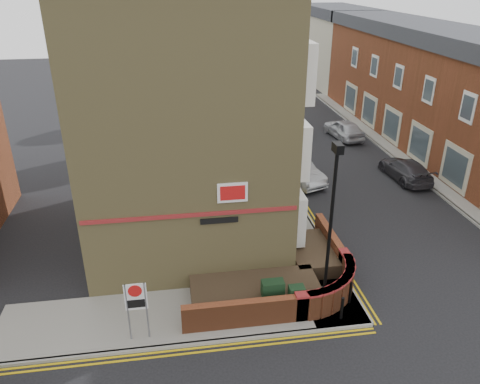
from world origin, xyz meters
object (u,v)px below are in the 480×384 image
lamppost (330,229)px  silver_car_near (296,170)px  zone_sign (136,301)px  utility_cabinet_large (273,295)px

lamppost → silver_car_near: (2.00, 11.41, -2.63)m
lamppost → zone_sign: bearing=-173.9°
silver_car_near → zone_sign: bearing=-145.7°
lamppost → zone_sign: (-6.60, -0.70, -1.70)m
lamppost → utility_cabinet_large: (-1.90, 0.10, -2.62)m
silver_car_near → lamppost: bearing=-120.2°
utility_cabinet_large → silver_car_near: size_ratio=0.28×
utility_cabinet_large → zone_sign: (-4.70, -0.80, 0.92)m
zone_sign → silver_car_near: bearing=54.6°
lamppost → utility_cabinet_large: 3.24m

